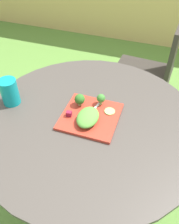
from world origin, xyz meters
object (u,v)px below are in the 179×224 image
at_px(salad_plate, 90,116).
at_px(fork, 94,109).
at_px(drinking_glass, 10,93).
at_px(patio_chair, 154,67).

relative_size(salad_plate, fork, 1.69).
distance_m(salad_plate, drinking_glass, 0.40).
bearing_deg(patio_chair, drinking_glass, -124.42).
distance_m(drinking_glass, fork, 0.41).
bearing_deg(patio_chair, fork, -104.19).
xyz_separation_m(patio_chair, salad_plate, (-0.22, -0.88, 0.23)).
bearing_deg(salad_plate, drinking_glass, -176.74).
height_order(salad_plate, fork, fork).
height_order(patio_chair, fork, patio_chair).
height_order(drinking_glass, fork, drinking_glass).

